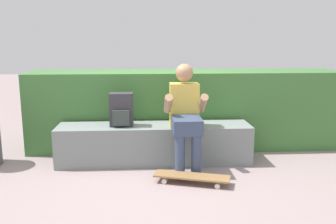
% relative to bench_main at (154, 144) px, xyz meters
% --- Properties ---
extents(ground_plane, '(24.00, 24.00, 0.00)m').
position_rel_bench_main_xyz_m(ground_plane, '(0.00, -0.33, -0.24)').
color(ground_plane, gray).
extents(bench_main, '(2.36, 0.49, 0.47)m').
position_rel_bench_main_xyz_m(bench_main, '(0.00, 0.00, 0.00)').
color(bench_main, gray).
rests_on(bench_main, ground).
extents(person_skater, '(0.49, 0.62, 1.22)m').
position_rel_bench_main_xyz_m(person_skater, '(0.36, -0.22, 0.43)').
color(person_skater, gold).
rests_on(person_skater, ground).
extents(skateboard_near_person, '(0.82, 0.43, 0.09)m').
position_rel_bench_main_xyz_m(skateboard_near_person, '(0.38, -0.72, -0.16)').
color(skateboard_near_person, olive).
rests_on(skateboard_near_person, ground).
extents(backpack_on_bench, '(0.28, 0.23, 0.40)m').
position_rel_bench_main_xyz_m(backpack_on_bench, '(-0.39, -0.01, 0.43)').
color(backpack_on_bench, '#333338').
rests_on(backpack_on_bench, bench_main).
extents(hedge_row, '(4.28, 0.73, 1.07)m').
position_rel_bench_main_xyz_m(hedge_row, '(0.46, 0.66, 0.30)').
color(hedge_row, '#407338').
rests_on(hedge_row, ground).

